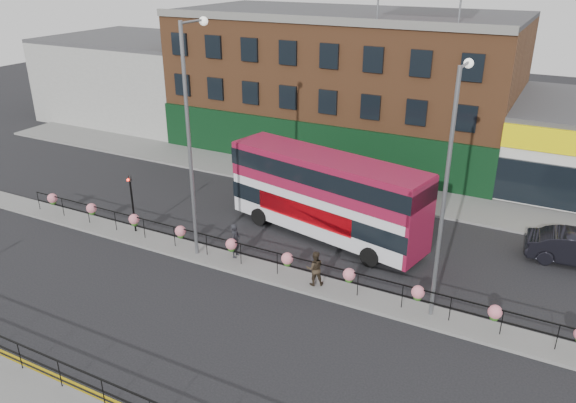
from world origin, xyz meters
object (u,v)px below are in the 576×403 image
at_px(double_decker_bus, 327,188).
at_px(lamp_column_west, 192,123).
at_px(pedestrian_a, 235,240).
at_px(pedestrian_b, 315,268).
at_px(lamp_column_east, 448,176).

distance_m(double_decker_bus, lamp_column_west, 7.86).
relative_size(pedestrian_a, pedestrian_b, 1.06).
relative_size(pedestrian_a, lamp_column_west, 0.16).
xyz_separation_m(lamp_column_west, lamp_column_east, (11.78, 0.17, -0.58)).
distance_m(double_decker_bus, lamp_column_east, 8.97).
bearing_deg(pedestrian_b, lamp_column_east, 152.25).
xyz_separation_m(double_decker_bus, lamp_column_west, (-4.84, -4.70, 4.04)).
relative_size(lamp_column_west, lamp_column_east, 1.10).
bearing_deg(lamp_column_west, lamp_column_east, 0.85).
height_order(double_decker_bus, pedestrian_a, double_decker_bus).
relative_size(double_decker_bus, lamp_column_east, 1.12).
height_order(double_decker_bus, lamp_column_east, lamp_column_east).
distance_m(pedestrian_b, lamp_column_east, 7.45).
bearing_deg(pedestrian_b, lamp_column_west, -34.20).
bearing_deg(lamp_column_west, pedestrian_a, 9.70).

